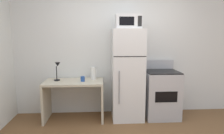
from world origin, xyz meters
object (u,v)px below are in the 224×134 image
at_px(oven_range, 161,94).
at_px(coffee_mug, 83,79).
at_px(desk, 74,93).
at_px(refrigerator, 127,75).
at_px(paper_towel_roll, 93,73).
at_px(desk_lamp, 57,68).
at_px(microwave, 128,22).

bearing_deg(oven_range, coffee_mug, -177.92).
height_order(desk, refrigerator, refrigerator).
xyz_separation_m(paper_towel_roll, oven_range, (1.33, -0.12, -0.40)).
distance_m(desk_lamp, microwave, 1.58).
bearing_deg(coffee_mug, paper_towel_roll, 41.69).
bearing_deg(paper_towel_roll, oven_range, -5.16).
distance_m(desk_lamp, coffee_mug, 0.52).
bearing_deg(desk, microwave, -1.00).
height_order(microwave, oven_range, microwave).
height_order(coffee_mug, microwave, microwave).
bearing_deg(microwave, desk_lamp, 177.75).
bearing_deg(desk_lamp, oven_range, -0.74).
relative_size(desk, microwave, 2.40).
bearing_deg(oven_range, desk, -179.72).
bearing_deg(desk, desk_lamp, 173.60).
xyz_separation_m(coffee_mug, microwave, (0.85, 0.03, 1.05)).
height_order(desk_lamp, paper_towel_roll, desk_lamp).
relative_size(desk, desk_lamp, 3.12).
height_order(desk, coffee_mug, coffee_mug).
bearing_deg(microwave, oven_range, 2.22).
distance_m(desk, paper_towel_roll, 0.52).
distance_m(coffee_mug, microwave, 1.35).
height_order(paper_towel_roll, coffee_mug, paper_towel_roll).
distance_m(refrigerator, microwave, 0.99).
height_order(refrigerator, microwave, microwave).
xyz_separation_m(desk_lamp, refrigerator, (1.32, -0.03, -0.13)).
distance_m(coffee_mug, refrigerator, 0.85).
xyz_separation_m(desk, paper_towel_roll, (0.37, 0.13, 0.35)).
height_order(paper_towel_roll, microwave, microwave).
distance_m(microwave, oven_range, 1.54).
xyz_separation_m(microwave, oven_range, (0.67, 0.03, -1.38)).
relative_size(paper_towel_roll, microwave, 0.52).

